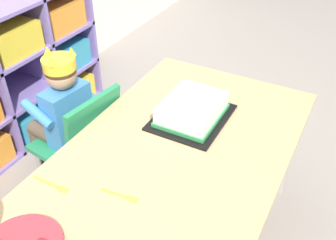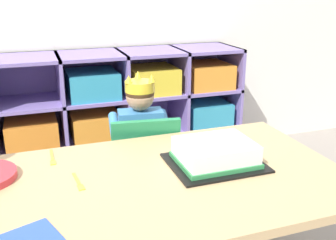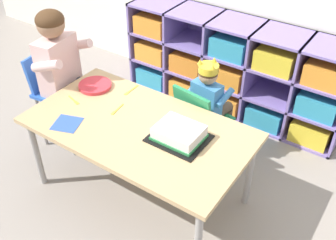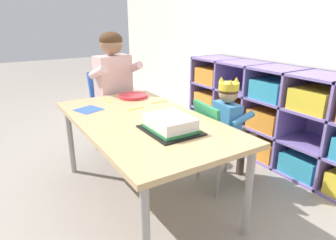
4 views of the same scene
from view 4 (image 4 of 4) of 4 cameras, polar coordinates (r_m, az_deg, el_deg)
The scene contains 13 objects.
ground at distance 2.14m, azimuth -4.52°, elevation -14.73°, with size 16.00×16.00×0.00m, color gray.
storage_cubby_shelf at distance 2.71m, azimuth 19.67°, elevation 0.30°, with size 1.92×0.39×0.81m.
activity_table at distance 1.89m, azimuth -4.94°, elevation -1.14°, with size 1.39×0.76×0.58m.
classroom_chair_blue at distance 2.12m, azimuth 9.58°, elevation -3.73°, with size 0.37×0.38×0.65m.
child_with_crown at distance 2.14m, azimuth 12.25°, elevation -0.02°, with size 0.32×0.32×0.81m.
classroom_chair_adult_side at distance 2.73m, azimuth -10.89°, elevation 3.54°, with size 0.40×0.39×0.74m.
adult_helper_seated at distance 2.58m, azimuth -9.87°, elevation 7.50°, with size 0.45×0.43×1.09m.
birthday_cake_on_tray at distance 1.66m, azimuth 0.46°, elevation -0.94°, with size 0.33×0.27×0.09m.
paper_plate_stack at distance 2.40m, azimuth -6.84°, elevation 4.65°, with size 0.23×0.23×0.02m, color #DB333D.
paper_napkin_square at distance 2.13m, azimuth -15.17°, elevation 1.97°, with size 0.16×0.16×0.00m, color #3356B7.
fork_by_napkin at distance 2.08m, azimuth -6.43°, elevation 2.15°, with size 0.03×0.13×0.00m.
fork_near_cake_tray at distance 2.24m, azimuth -1.91°, elevation 3.50°, with size 0.02×0.15×0.00m.
fork_scattered_mid_table at distance 2.32m, azimuth -11.43°, elevation 3.68°, with size 0.12×0.05×0.00m.
Camera 4 is at (1.59, -0.80, 1.19)m, focal length 31.33 mm.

